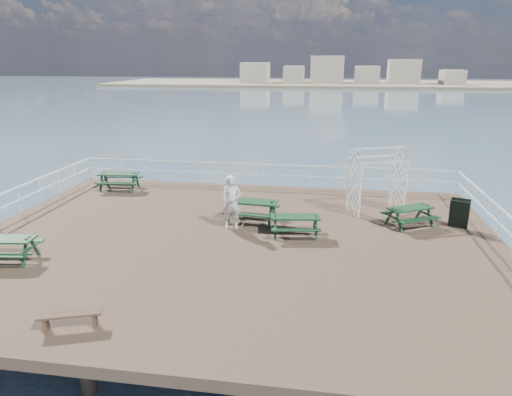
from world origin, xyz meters
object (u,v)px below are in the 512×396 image
object	(u,v)px
picnic_table_a	(119,178)
flat_bench_near	(70,317)
trellis_arbor	(377,184)
picnic_table_d	(5,244)
person	(231,202)
picnic_table_e	(295,221)
picnic_table_b	(252,206)
picnic_table_c	(410,212)

from	to	relation	value
picnic_table_a	flat_bench_near	distance (m)	11.75
picnic_table_a	trellis_arbor	size ratio (longest dim) A/B	0.74
picnic_table_d	trellis_arbor	size ratio (longest dim) A/B	0.73
trellis_arbor	person	size ratio (longest dim) A/B	1.34
picnic_table_e	trellis_arbor	xyz separation A→B (m)	(2.96, 3.10, 0.64)
picnic_table_e	flat_bench_near	size ratio (longest dim) A/B	1.27
picnic_table_a	picnic_table_b	bearing A→B (deg)	-31.85
picnic_table_c	flat_bench_near	size ratio (longest dim) A/B	1.47
picnic_table_b	picnic_table_e	distance (m)	2.10
picnic_table_c	picnic_table_a	bearing A→B (deg)	136.38
picnic_table_d	flat_bench_near	size ratio (longest dim) A/B	1.32
flat_bench_near	person	world-z (taller)	person
picnic_table_b	picnic_table_c	world-z (taller)	picnic_table_b
picnic_table_a	picnic_table_b	world-z (taller)	picnic_table_b
trellis_arbor	person	world-z (taller)	trellis_arbor
picnic_table_b	picnic_table_c	size ratio (longest dim) A/B	0.97
picnic_table_d	trellis_arbor	bearing A→B (deg)	22.71
flat_bench_near	person	distance (m)	7.25
picnic_table_b	person	size ratio (longest dim) A/B	1.04
picnic_table_c	picnic_table_b	bearing A→B (deg)	153.68
picnic_table_a	picnic_table_d	world-z (taller)	picnic_table_a
picnic_table_b	person	distance (m)	1.10
picnic_table_d	flat_bench_near	world-z (taller)	picnic_table_d
flat_bench_near	picnic_table_c	bearing A→B (deg)	23.66
picnic_table_b	flat_bench_near	world-z (taller)	picnic_table_b
picnic_table_b	picnic_table_e	world-z (taller)	picnic_table_b
picnic_table_e	trellis_arbor	bearing A→B (deg)	38.97
flat_bench_near	picnic_table_d	bearing A→B (deg)	122.16
picnic_table_d	person	distance (m)	7.22
picnic_table_a	picnic_table_b	size ratio (longest dim) A/B	0.95
picnic_table_e	flat_bench_near	world-z (taller)	picnic_table_e
picnic_table_b	flat_bench_near	bearing A→B (deg)	-104.56
trellis_arbor	person	xyz separation A→B (m)	(-5.27, -2.74, -0.18)
person	picnic_table_e	bearing A→B (deg)	-19.44
picnic_table_a	picnic_table_e	distance (m)	9.70
picnic_table_a	picnic_table_d	distance (m)	8.02
picnic_table_c	picnic_table_e	bearing A→B (deg)	171.34
picnic_table_a	person	size ratio (longest dim) A/B	0.99
picnic_table_e	flat_bench_near	xyz separation A→B (m)	(-4.59, -6.49, -0.21)
picnic_table_c	picnic_table_e	world-z (taller)	picnic_table_e
picnic_table_c	person	xyz separation A→B (m)	(-6.36, -1.25, 0.46)
picnic_table_a	person	world-z (taller)	person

